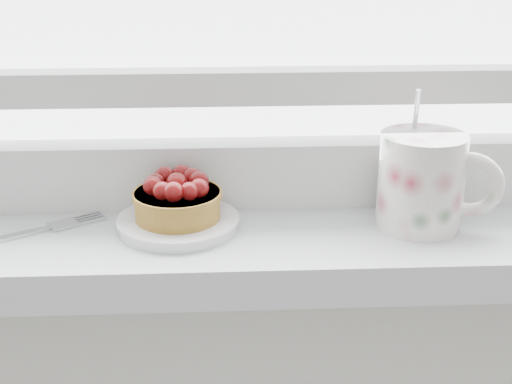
{
  "coord_description": "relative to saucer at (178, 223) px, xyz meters",
  "views": [
    {
      "loc": [
        -0.03,
        1.23,
        1.23
      ],
      "look_at": [
        0.0,
        1.88,
        0.98
      ],
      "focal_mm": 50.0,
      "sensor_mm": 36.0,
      "label": 1
    }
  ],
  "objects": [
    {
      "name": "floral_mug",
      "position": [
        0.25,
        -0.01,
        0.04
      ],
      "size": [
        0.13,
        0.11,
        0.14
      ],
      "color": "silver",
      "rests_on": "windowsill"
    },
    {
      "name": "saucer",
      "position": [
        0.0,
        0.0,
        0.0
      ],
      "size": [
        0.12,
        0.12,
        0.01
      ],
      "primitive_type": "cylinder",
      "color": "silver",
      "rests_on": "windowsill"
    },
    {
      "name": "raspberry_tart",
      "position": [
        0.0,
        0.0,
        0.03
      ],
      "size": [
        0.09,
        0.09,
        0.05
      ],
      "color": "brown",
      "rests_on": "saucer"
    },
    {
      "name": "fork",
      "position": [
        -0.16,
        -0.01,
        -0.0
      ],
      "size": [
        0.16,
        0.11,
        0.0
      ],
      "color": "silver",
      "rests_on": "windowsill"
    }
  ]
}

